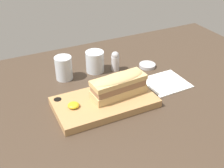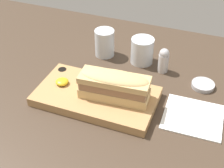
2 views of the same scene
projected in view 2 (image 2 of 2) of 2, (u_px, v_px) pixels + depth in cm
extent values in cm
cube|color=#423326|center=(117.00, 101.00, 88.28)|extent=(147.60, 93.09, 2.00)
cube|color=tan|center=(96.00, 96.00, 86.42)|extent=(33.08, 18.07, 2.57)
cylinder|color=black|center=(62.00, 71.00, 94.72)|extent=(2.53, 2.53, 1.28)
cube|color=tan|center=(114.00, 93.00, 83.52)|extent=(19.06, 8.05, 2.77)
cube|color=#936B4C|center=(114.00, 85.00, 82.00)|extent=(18.30, 7.73, 2.18)
cube|color=tan|center=(114.00, 80.00, 80.82)|extent=(19.06, 8.05, 1.66)
ellipsoid|color=tan|center=(114.00, 77.00, 80.39)|extent=(18.68, 7.89, 2.49)
ellipsoid|color=gold|center=(62.00, 82.00, 88.37)|extent=(3.69, 3.69, 1.47)
cylinder|color=silver|center=(105.00, 43.00, 102.94)|extent=(6.48, 6.48, 9.04)
cylinder|color=silver|center=(105.00, 49.00, 104.35)|extent=(5.70, 5.70, 4.07)
cylinder|color=silver|center=(142.00, 51.00, 99.69)|extent=(7.29, 7.29, 8.39)
cylinder|color=#33050F|center=(142.00, 54.00, 100.46)|extent=(6.56, 6.56, 5.51)
cube|color=white|center=(193.00, 117.00, 81.47)|extent=(15.56, 14.52, 0.40)
cylinder|color=silver|center=(163.00, 63.00, 96.29)|extent=(3.19, 3.19, 5.98)
sphere|color=#B7B7BC|center=(164.00, 53.00, 94.10)|extent=(3.03, 3.03, 3.03)
cylinder|color=#B2B2B7|center=(203.00, 85.00, 91.46)|extent=(6.67, 6.67, 1.26)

